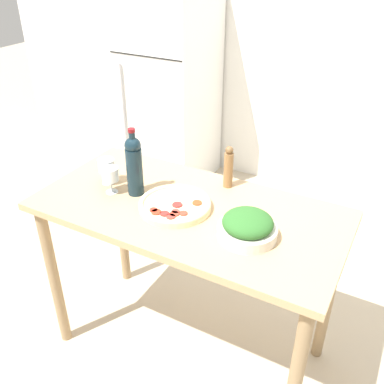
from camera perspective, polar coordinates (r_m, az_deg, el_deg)
ground_plane at (r=2.51m, az=-0.40°, el=-19.68°), size 14.00×14.00×0.00m
wall_back at (r=3.59m, az=16.63°, el=19.36°), size 6.40×0.06×2.60m
refrigerator at (r=3.75m, az=-2.91°, el=13.34°), size 0.66×0.73×1.63m
prep_counter at (r=1.98m, az=-0.48°, el=-5.18°), size 1.38×0.69×0.91m
wine_bottle at (r=1.95m, az=-7.73°, el=3.66°), size 0.08×0.08×0.32m
wine_glass_near at (r=2.00m, az=-10.84°, el=2.21°), size 0.08×0.08×0.13m
wine_glass_far at (r=2.09m, az=-11.31°, el=3.37°), size 0.08×0.08×0.13m
pepper_mill at (r=2.02m, az=4.89°, el=3.27°), size 0.04×0.04×0.21m
salad_bowl at (r=1.71m, az=7.40°, el=-4.60°), size 0.24×0.24×0.11m
homemade_pizza at (r=1.89m, az=-2.31°, el=-1.73°), size 0.32×0.32×0.04m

